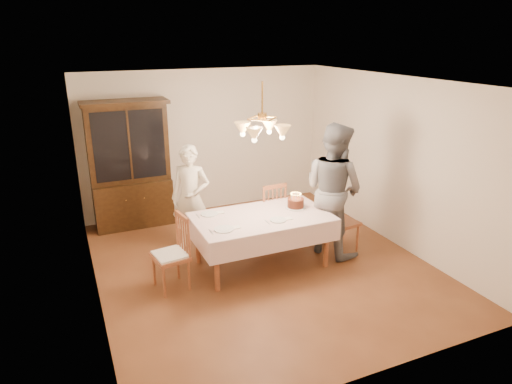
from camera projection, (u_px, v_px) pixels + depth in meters
name	position (u px, v px, depth m)	size (l,w,h in m)	color
ground	(262.00, 264.00, 6.63)	(5.00, 5.00, 0.00)	brown
room_shell	(262.00, 159.00, 6.11)	(5.00, 5.00, 5.00)	white
dining_table	(262.00, 221.00, 6.40)	(1.90, 1.10, 0.76)	brown
china_hutch	(130.00, 167.00, 7.70)	(1.38, 0.54, 2.16)	black
chair_far_side	(269.00, 215.00, 7.26)	(0.47, 0.45, 1.00)	brown
chair_left_end	(171.00, 256.00, 5.88)	(0.48, 0.50, 1.00)	brown
chair_right_end	(341.00, 223.00, 6.95)	(0.47, 0.49, 1.00)	brown
elderly_woman	(191.00, 198.00, 6.88)	(0.60, 0.39, 1.64)	white
adult_in_grey	(333.00, 189.00, 6.74)	(0.97, 0.75, 1.99)	slate
birthday_cake	(296.00, 203.00, 6.65)	(0.30, 0.30, 0.23)	white
place_setting_near_left	(225.00, 229.00, 5.93)	(0.41, 0.26, 0.02)	white
place_setting_near_right	(279.00, 220.00, 6.22)	(0.37, 0.23, 0.02)	white
place_setting_far_left	(210.00, 214.00, 6.44)	(0.39, 0.24, 0.02)	white
chandelier	(262.00, 130.00, 5.98)	(0.62, 0.62, 0.73)	#BF8C3F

